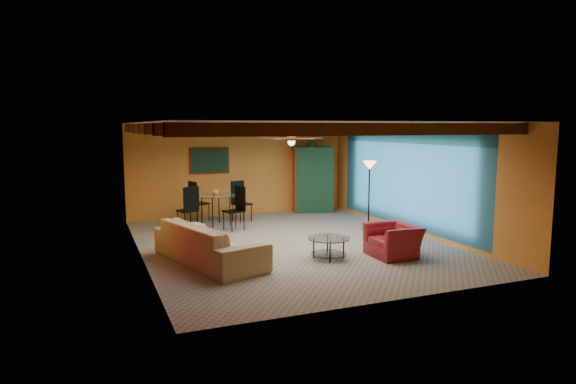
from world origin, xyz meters
name	(u,v)px	position (x,y,z in m)	size (l,w,h in m)	color
room	(290,138)	(0.00, 0.11, 2.36)	(6.52, 8.01, 2.71)	gray
sofa	(209,243)	(-2.08, -0.87, 0.39)	(2.69, 1.05, 0.79)	tan
armchair	(393,241)	(1.50, -1.80, 0.33)	(1.00, 0.87, 0.65)	maroon
coffee_table	(329,248)	(0.21, -1.45, 0.22)	(0.84, 0.84, 0.43)	white
dining_table	(216,204)	(-1.06, 2.69, 0.57)	(2.18, 2.18, 1.13)	silver
armoire	(311,181)	(2.20, 3.70, 0.97)	(1.10, 0.54, 1.94)	maroon
floor_lamp	(369,195)	(2.45, 0.74, 0.88)	(0.35, 0.35, 1.76)	black
ceiling_fan	(291,138)	(0.00, 0.00, 2.36)	(1.50, 1.50, 0.44)	#472614
painting	(210,160)	(-0.90, 3.96, 1.65)	(1.05, 0.03, 0.65)	black
potted_plant	(312,142)	(2.20, 3.70, 2.16)	(0.40, 0.35, 0.45)	#26661E
vase	(215,180)	(-1.06, 2.69, 1.23)	(0.18, 0.18, 0.19)	orange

